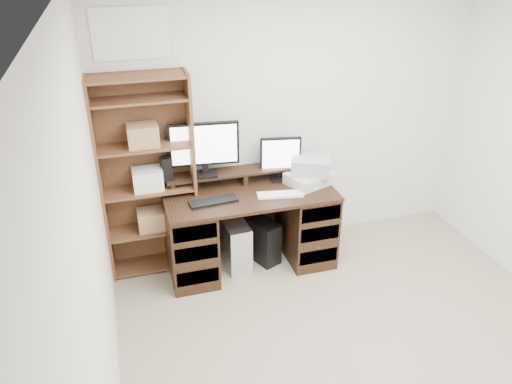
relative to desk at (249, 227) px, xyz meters
name	(u,v)px	position (x,y,z in m)	size (l,w,h in m)	color
room	(408,228)	(0.50, -1.64, 0.86)	(3.54, 4.04, 2.54)	gray
desk	(249,227)	(0.00, 0.00, 0.00)	(1.50, 0.70, 0.75)	black
riser_shelf	(243,172)	(0.00, 0.21, 0.45)	(1.40, 0.22, 0.12)	black
monitor_wide	(204,146)	(-0.34, 0.20, 0.75)	(0.61, 0.17, 0.48)	black
monitor_small	(280,157)	(0.34, 0.17, 0.58)	(0.37, 0.17, 0.41)	black
speaker	(166,169)	(-0.69, 0.19, 0.59)	(0.08, 0.08, 0.21)	black
keyboard_black	(213,201)	(-0.35, -0.11, 0.37)	(0.41, 0.14, 0.02)	black
keyboard_white	(280,195)	(0.24, -0.15, 0.37)	(0.40, 0.12, 0.02)	white
mouse	(312,188)	(0.54, -0.13, 0.38)	(0.10, 0.06, 0.04)	silver
printer	(310,178)	(0.57, 0.01, 0.41)	(0.40, 0.30, 0.10)	#BBB3A3
basket	(310,166)	(0.57, 0.01, 0.53)	(0.34, 0.24, 0.14)	#9BA0A5
tower_silver	(234,242)	(-0.14, 0.03, -0.16)	(0.20, 0.46, 0.46)	silver
tower_black	(260,239)	(0.12, 0.05, -0.18)	(0.33, 0.45, 0.41)	black
bookshelf	(147,176)	(-0.85, 0.21, 0.53)	(0.80, 0.30, 1.80)	brown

